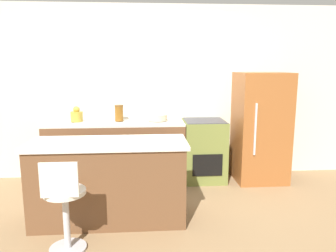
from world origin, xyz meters
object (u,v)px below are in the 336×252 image
oven_range (204,150)px  stool_chair (65,207)px  kettle (77,115)px  mixing_bowl (158,117)px  refrigerator (260,127)px

oven_range → stool_chair: size_ratio=1.01×
stool_chair → kettle: (-0.23, 1.88, 0.56)m
stool_chair → kettle: 1.97m
kettle → mixing_bowl: size_ratio=0.79×
oven_range → stool_chair: (-1.63, -1.84, -0.02)m
refrigerator → kettle: bearing=178.2°
oven_range → mixing_bowl: bearing=176.7°
refrigerator → kettle: refrigerator is taller
oven_range → kettle: (-1.86, 0.04, 0.55)m
refrigerator → stool_chair: size_ratio=1.78×
stool_chair → kettle: size_ratio=4.05×
mixing_bowl → kettle: bearing=180.0°
mixing_bowl → refrigerator: bearing=-3.2°
stool_chair → mixing_bowl: 2.16m
refrigerator → mixing_bowl: bearing=176.8°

